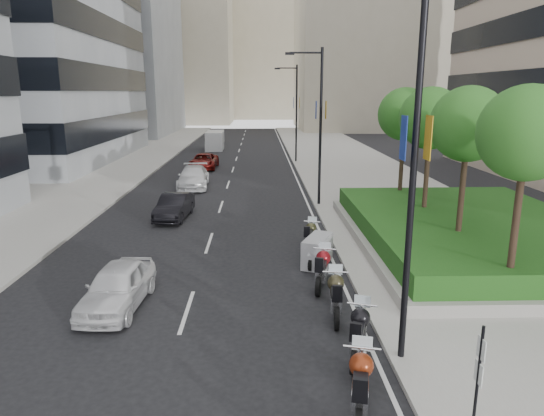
{
  "coord_description": "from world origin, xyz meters",
  "views": [
    {
      "loc": [
        0.76,
        -9.88,
        6.62
      ],
      "look_at": [
        1.28,
        9.28,
        2.0
      ],
      "focal_mm": 32.0,
      "sensor_mm": 36.0,
      "label": 1
    }
  ],
  "objects_px": {
    "lamp_post_0": "(407,162)",
    "car_b": "(174,206)",
    "lamp_post_2": "(295,109)",
    "car_d": "(204,161)",
    "lamp_post_1": "(318,120)",
    "motorcycle_1": "(360,385)",
    "parking_sign": "(478,378)",
    "motorcycle_3": "(336,295)",
    "delivery_van": "(215,141)",
    "motorcycle_2": "(359,332)",
    "motorcycle_4": "(322,268)",
    "car_c": "(193,177)",
    "motorcycle_6": "(310,235)",
    "motorcycle_5": "(317,251)",
    "car_a": "(117,286)"
  },
  "relations": [
    {
      "from": "lamp_post_1",
      "to": "delivery_van",
      "type": "relative_size",
      "value": 1.78
    },
    {
      "from": "delivery_van",
      "to": "lamp_post_2",
      "type": "bearing_deg",
      "value": -53.23
    },
    {
      "from": "car_a",
      "to": "car_c",
      "type": "bearing_deg",
      "value": 94.3
    },
    {
      "from": "motorcycle_1",
      "to": "motorcycle_6",
      "type": "distance_m",
      "value": 11.05
    },
    {
      "from": "car_b",
      "to": "lamp_post_1",
      "type": "bearing_deg",
      "value": 23.35
    },
    {
      "from": "car_c",
      "to": "delivery_van",
      "type": "height_order",
      "value": "delivery_van"
    },
    {
      "from": "parking_sign",
      "to": "car_c",
      "type": "height_order",
      "value": "parking_sign"
    },
    {
      "from": "lamp_post_2",
      "to": "lamp_post_1",
      "type": "bearing_deg",
      "value": -90.0
    },
    {
      "from": "delivery_van",
      "to": "motorcycle_3",
      "type": "bearing_deg",
      "value": -81.35
    },
    {
      "from": "motorcycle_2",
      "to": "car_b",
      "type": "height_order",
      "value": "car_b"
    },
    {
      "from": "lamp_post_0",
      "to": "lamp_post_1",
      "type": "height_order",
      "value": "same"
    },
    {
      "from": "car_d",
      "to": "motorcycle_2",
      "type": "bearing_deg",
      "value": -74.84
    },
    {
      "from": "motorcycle_1",
      "to": "car_c",
      "type": "height_order",
      "value": "car_c"
    },
    {
      "from": "motorcycle_6",
      "to": "car_b",
      "type": "bearing_deg",
      "value": 67.87
    },
    {
      "from": "lamp_post_0",
      "to": "motorcycle_1",
      "type": "height_order",
      "value": "lamp_post_0"
    },
    {
      "from": "car_d",
      "to": "lamp_post_1",
      "type": "bearing_deg",
      "value": -58.69
    },
    {
      "from": "parking_sign",
      "to": "motorcycle_3",
      "type": "xyz_separation_m",
      "value": [
        -1.75,
        5.63,
        -0.82
      ]
    },
    {
      "from": "motorcycle_6",
      "to": "delivery_van",
      "type": "bearing_deg",
      "value": 27.2
    },
    {
      "from": "motorcycle_1",
      "to": "lamp_post_1",
      "type": "bearing_deg",
      "value": 9.27
    },
    {
      "from": "lamp_post_0",
      "to": "delivery_van",
      "type": "height_order",
      "value": "lamp_post_0"
    },
    {
      "from": "lamp_post_0",
      "to": "car_b",
      "type": "distance_m",
      "value": 16.98
    },
    {
      "from": "motorcycle_1",
      "to": "car_d",
      "type": "distance_m",
      "value": 34.22
    },
    {
      "from": "motorcycle_1",
      "to": "motorcycle_4",
      "type": "height_order",
      "value": "motorcycle_1"
    },
    {
      "from": "motorcycle_2",
      "to": "motorcycle_4",
      "type": "distance_m",
      "value": 4.6
    },
    {
      "from": "lamp_post_2",
      "to": "motorcycle_3",
      "type": "bearing_deg",
      "value": -91.93
    },
    {
      "from": "motorcycle_2",
      "to": "car_b",
      "type": "relative_size",
      "value": 0.58
    },
    {
      "from": "motorcycle_4",
      "to": "motorcycle_6",
      "type": "relative_size",
      "value": 1.11
    },
    {
      "from": "lamp_post_1",
      "to": "motorcycle_4",
      "type": "xyz_separation_m",
      "value": [
        -1.21,
        -12.07,
        -4.42
      ]
    },
    {
      "from": "lamp_post_2",
      "to": "motorcycle_6",
      "type": "distance_m",
      "value": 26.32
    },
    {
      "from": "parking_sign",
      "to": "motorcycle_3",
      "type": "distance_m",
      "value": 5.95
    },
    {
      "from": "motorcycle_3",
      "to": "motorcycle_6",
      "type": "height_order",
      "value": "motorcycle_3"
    },
    {
      "from": "motorcycle_2",
      "to": "motorcycle_6",
      "type": "bearing_deg",
      "value": 20.34
    },
    {
      "from": "lamp_post_2",
      "to": "motorcycle_4",
      "type": "xyz_separation_m",
      "value": [
        -1.21,
        -30.07,
        -4.42
      ]
    },
    {
      "from": "motorcycle_6",
      "to": "car_c",
      "type": "bearing_deg",
      "value": 42.1
    },
    {
      "from": "lamp_post_1",
      "to": "parking_sign",
      "type": "relative_size",
      "value": 3.6
    },
    {
      "from": "parking_sign",
      "to": "motorcycle_2",
      "type": "distance_m",
      "value": 3.76
    },
    {
      "from": "motorcycle_6",
      "to": "car_c",
      "type": "height_order",
      "value": "car_c"
    },
    {
      "from": "lamp_post_0",
      "to": "lamp_post_2",
      "type": "relative_size",
      "value": 1.0
    },
    {
      "from": "parking_sign",
      "to": "motorcycle_4",
      "type": "bearing_deg",
      "value": 103.21
    },
    {
      "from": "lamp_post_2",
      "to": "car_b",
      "type": "distance_m",
      "value": 22.54
    },
    {
      "from": "motorcycle_2",
      "to": "car_b",
      "type": "xyz_separation_m",
      "value": [
        -7.05,
        14.02,
        0.02
      ]
    },
    {
      "from": "parking_sign",
      "to": "car_c",
      "type": "bearing_deg",
      "value": 108.43
    },
    {
      "from": "motorcycle_5",
      "to": "car_a",
      "type": "xyz_separation_m",
      "value": [
        -6.71,
        -3.62,
        0.12
      ]
    },
    {
      "from": "lamp_post_1",
      "to": "motorcycle_2",
      "type": "relative_size",
      "value": 3.93
    },
    {
      "from": "motorcycle_6",
      "to": "car_d",
      "type": "height_order",
      "value": "car_d"
    },
    {
      "from": "motorcycle_3",
      "to": "motorcycle_4",
      "type": "height_order",
      "value": "motorcycle_4"
    },
    {
      "from": "motorcycle_2",
      "to": "motorcycle_5",
      "type": "relative_size",
      "value": 1.14
    },
    {
      "from": "motorcycle_2",
      "to": "motorcycle_4",
      "type": "xyz_separation_m",
      "value": [
        -0.35,
        4.59,
        0.01
      ]
    },
    {
      "from": "lamp_post_1",
      "to": "car_b",
      "type": "bearing_deg",
      "value": -161.56
    },
    {
      "from": "car_c",
      "to": "car_d",
      "type": "relative_size",
      "value": 1.06
    }
  ]
}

